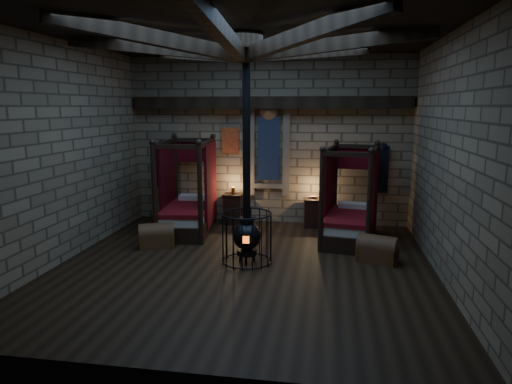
# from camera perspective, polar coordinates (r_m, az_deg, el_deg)

# --- Properties ---
(room) EXTENTS (7.02, 7.02, 4.29)m
(room) POSITION_cam_1_polar(r_m,az_deg,el_deg) (8.27, -1.55, 16.08)
(room) COLOR black
(room) RESTS_ON ground
(bed_left) EXTENTS (1.31, 2.18, 2.18)m
(bed_left) POSITION_cam_1_polar(r_m,az_deg,el_deg) (11.03, -8.49, -2.15)
(bed_left) COLOR black
(bed_left) RESTS_ON ground
(bed_right) EXTENTS (1.34, 2.13, 2.08)m
(bed_right) POSITION_cam_1_polar(r_m,az_deg,el_deg) (10.38, 11.65, -3.19)
(bed_right) COLOR black
(bed_right) RESTS_ON ground
(trunk_left) EXTENTS (0.84, 0.71, 0.53)m
(trunk_left) POSITION_cam_1_polar(r_m,az_deg,el_deg) (10.00, -12.34, -5.41)
(trunk_left) COLOR #58331B
(trunk_left) RESTS_ON ground
(trunk_right) EXTENTS (0.85, 0.69, 0.54)m
(trunk_right) POSITION_cam_1_polar(r_m,az_deg,el_deg) (9.17, 14.94, -7.00)
(trunk_right) COLOR #58331B
(trunk_right) RESTS_ON ground
(nightstand_left) EXTENTS (0.49, 0.47, 0.94)m
(nightstand_left) POSITION_cam_1_polar(r_m,az_deg,el_deg) (11.68, -2.86, -2.03)
(nightstand_left) COLOR black
(nightstand_left) RESTS_ON ground
(nightstand_right) EXTENTS (0.48, 0.46, 0.78)m
(nightstand_right) POSITION_cam_1_polar(r_m,az_deg,el_deg) (11.43, 7.07, -2.55)
(nightstand_right) COLOR black
(nightstand_right) RESTS_ON ground
(stove) EXTENTS (0.96, 0.96, 4.05)m
(stove) POSITION_cam_1_polar(r_m,az_deg,el_deg) (8.70, -1.16, -5.05)
(stove) COLOR black
(stove) RESTS_ON ground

